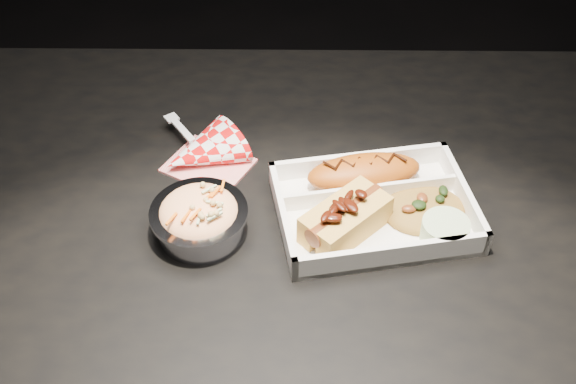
{
  "coord_description": "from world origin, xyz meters",
  "views": [
    {
      "loc": [
        -0.02,
        -0.66,
        1.43
      ],
      "look_at": [
        -0.02,
        -0.02,
        0.81
      ],
      "focal_mm": 45.0,
      "sensor_mm": 36.0,
      "label": 1
    }
  ],
  "objects_px": {
    "dining_table": "(304,261)",
    "hotdog": "(346,217)",
    "foil_coleslaw_cup": "(199,216)",
    "fried_pastry": "(364,172)",
    "napkin_fork": "(201,153)",
    "food_tray": "(373,211)"
  },
  "relations": [
    {
      "from": "food_tray",
      "to": "foil_coleslaw_cup",
      "type": "bearing_deg",
      "value": 177.61
    },
    {
      "from": "foil_coleslaw_cup",
      "to": "dining_table",
      "type": "bearing_deg",
      "value": 12.86
    },
    {
      "from": "hotdog",
      "to": "food_tray",
      "type": "bearing_deg",
      "value": -2.74
    },
    {
      "from": "dining_table",
      "to": "fried_pastry",
      "type": "xyz_separation_m",
      "value": [
        0.08,
        0.06,
        0.12
      ]
    },
    {
      "from": "hotdog",
      "to": "napkin_fork",
      "type": "distance_m",
      "value": 0.24
    },
    {
      "from": "food_tray",
      "to": "fried_pastry",
      "type": "height_order",
      "value": "fried_pastry"
    },
    {
      "from": "hotdog",
      "to": "napkin_fork",
      "type": "bearing_deg",
      "value": 100.34
    },
    {
      "from": "dining_table",
      "to": "hotdog",
      "type": "height_order",
      "value": "hotdog"
    },
    {
      "from": "dining_table",
      "to": "hotdog",
      "type": "xyz_separation_m",
      "value": [
        0.05,
        -0.03,
        0.12
      ]
    },
    {
      "from": "dining_table",
      "to": "hotdog",
      "type": "bearing_deg",
      "value": -33.44
    },
    {
      "from": "dining_table",
      "to": "hotdog",
      "type": "relative_size",
      "value": 9.71
    },
    {
      "from": "napkin_fork",
      "to": "fried_pastry",
      "type": "bearing_deg",
      "value": 42.48
    },
    {
      "from": "fried_pastry",
      "to": "hotdog",
      "type": "xyz_separation_m",
      "value": [
        -0.03,
        -0.09,
        0.0
      ]
    },
    {
      "from": "food_tray",
      "to": "foil_coleslaw_cup",
      "type": "relative_size",
      "value": 2.24
    },
    {
      "from": "fried_pastry",
      "to": "napkin_fork",
      "type": "distance_m",
      "value": 0.23
    },
    {
      "from": "foil_coleslaw_cup",
      "to": "fried_pastry",
      "type": "bearing_deg",
      "value": 22.0
    },
    {
      "from": "dining_table",
      "to": "food_tray",
      "type": "bearing_deg",
      "value": 0.94
    },
    {
      "from": "dining_table",
      "to": "food_tray",
      "type": "distance_m",
      "value": 0.13
    },
    {
      "from": "hotdog",
      "to": "foil_coleslaw_cup",
      "type": "xyz_separation_m",
      "value": [
        -0.18,
        0.0,
        -0.0
      ]
    },
    {
      "from": "food_tray",
      "to": "napkin_fork",
      "type": "xyz_separation_m",
      "value": [
        -0.24,
        0.11,
        0.01
      ]
    },
    {
      "from": "hotdog",
      "to": "foil_coleslaw_cup",
      "type": "relative_size",
      "value": 0.99
    },
    {
      "from": "napkin_fork",
      "to": "food_tray",
      "type": "bearing_deg",
      "value": 31.19
    }
  ]
}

